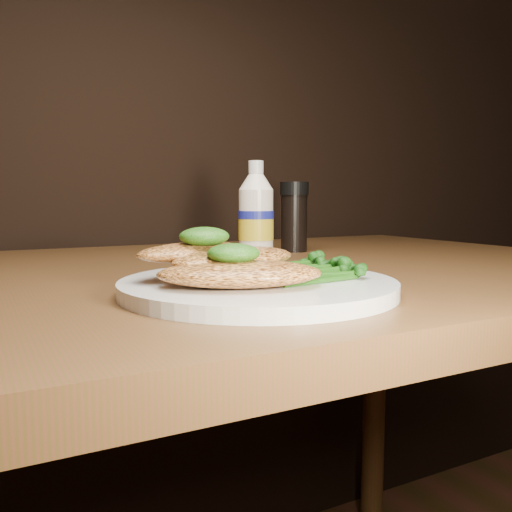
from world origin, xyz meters
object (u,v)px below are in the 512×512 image
dining_table (244,511)px  mayo_bottle (256,212)px  plate (258,286)px  pepper_grinder (294,217)px

dining_table → mayo_bottle: (0.04, 0.04, 0.45)m
dining_table → mayo_bottle: bearing=43.5°
dining_table → plate: (-0.09, -0.21, 0.38)m
dining_table → pepper_grinder: size_ratio=9.62×
dining_table → pepper_grinder: bearing=39.1°
dining_table → mayo_bottle: mayo_bottle is taller
dining_table → plate: size_ratio=4.26×
dining_table → pepper_grinder: 0.49m
dining_table → mayo_bottle: size_ratio=7.87×
mayo_bottle → pepper_grinder: mayo_bottle is taller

